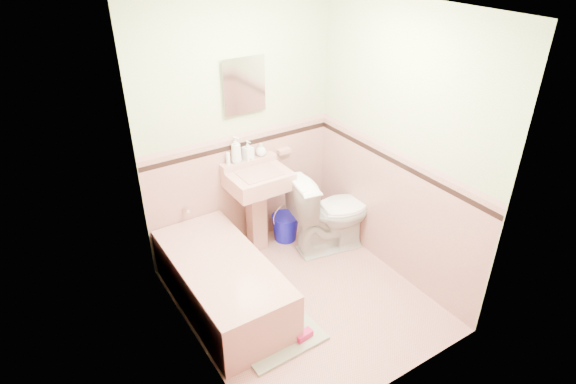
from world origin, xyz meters
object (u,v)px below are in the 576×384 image
medicine_cabinet (244,85)px  soap_bottle_left (236,150)px  bathtub (222,284)px  toilet (331,212)px  bucket (285,227)px  soap_bottle_right (261,150)px  shoe (304,335)px  soap_bottle_mid (248,150)px  sink (259,213)px

medicine_cabinet → soap_bottle_left: medicine_cabinet is taller
bathtub → soap_bottle_left: size_ratio=5.70×
bathtub → toilet: 1.35m
toilet → bucket: 0.56m
soap_bottle_right → shoe: bearing=-107.7°
soap_bottle_right → bucket: (0.18, -0.15, -0.90)m
medicine_cabinet → bucket: bearing=-28.7°
bathtub → toilet: toilet is taller
bathtub → medicine_cabinet: bearing=47.4°
bathtub → soap_bottle_right: size_ratio=11.36×
soap_bottle_left → soap_bottle_right: size_ratio=1.99×
soap_bottle_mid → shoe: 1.80m
soap_bottle_left → toilet: (0.77, -0.52, -0.68)m
soap_bottle_mid → bucket: size_ratio=0.67×
soap_bottle_left → toilet: bearing=-34.3°
sink → soap_bottle_left: size_ratio=3.46×
sink → soap_bottle_right: (0.14, 0.18, 0.58)m
bathtub → soap_bottle_mid: bearing=46.3°
soap_bottle_right → toilet: bearing=-46.5°
medicine_cabinet → shoe: 2.23m
bucket → soap_bottle_right: bearing=141.0°
toilet → shoe: 1.38m
bathtub → soap_bottle_mid: (0.68, 0.71, 0.84)m
sink → bucket: (0.33, 0.03, -0.31)m
bucket → shoe: (-0.65, -1.30, -0.09)m
bathtub → shoe: bathtub is taller
soap_bottle_mid → bucket: 0.99m
soap_bottle_right → bathtub: bearing=-139.2°
bathtub → shoe: size_ratio=10.02×
shoe → bathtub: bearing=108.8°
bathtub → sink: size_ratio=1.65×
soap_bottle_mid → toilet: soap_bottle_mid is taller
sink → medicine_cabinet: size_ratio=1.94×
soap_bottle_left → bathtub: bearing=-127.9°
soap_bottle_left → bucket: bearing=-18.2°
shoe → bucket: bearing=56.4°
bathtub → soap_bottle_right: soap_bottle_right is taller
soap_bottle_left → toilet: size_ratio=0.31×
sink → soap_bottle_left: soap_bottle_left is taller
soap_bottle_left → shoe: bearing=-97.5°
medicine_cabinet → soap_bottle_mid: size_ratio=2.44×
soap_bottle_mid → soap_bottle_right: (0.14, 0.00, -0.03)m
soap_bottle_left → medicine_cabinet: bearing=13.2°
soap_bottle_left → toilet: 1.15m
bathtub → soap_bottle_left: 1.26m
soap_bottle_mid → bathtub: bearing=-133.7°
soap_bottle_mid → bucket: bearing=-24.4°
medicine_cabinet → soap_bottle_left: (-0.13, -0.03, -0.60)m
medicine_cabinet → shoe: bearing=-102.2°
soap_bottle_left → soap_bottle_right: bearing=0.0°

